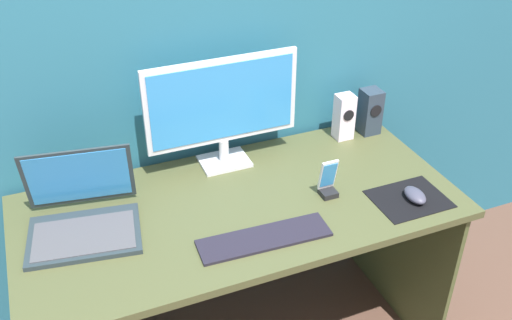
# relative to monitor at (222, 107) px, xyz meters

# --- Properties ---
(wall_back) EXTENTS (6.00, 0.04, 2.50)m
(wall_back) POSITION_rel_monitor_xyz_m (-0.04, 0.13, 0.26)
(wall_back) COLOR #286A82
(wall_back) RESTS_ON ground_plane
(desk) EXTENTS (1.49, 0.70, 0.75)m
(desk) POSITION_rel_monitor_xyz_m (-0.04, -0.26, -0.39)
(desk) COLOR #474C2B
(desk) RESTS_ON ground_plane
(monitor) EXTENTS (0.56, 0.14, 0.42)m
(monitor) POSITION_rel_monitor_xyz_m (0.00, 0.00, 0.00)
(monitor) COLOR silver
(monitor) RESTS_ON desk
(speaker_right) EXTENTS (0.08, 0.08, 0.19)m
(speaker_right) POSITION_rel_monitor_xyz_m (0.62, -0.00, -0.14)
(speaker_right) COLOR #2A3746
(speaker_right) RESTS_ON desk
(speaker_near_monitor) EXTENTS (0.07, 0.07, 0.19)m
(speaker_near_monitor) POSITION_rel_monitor_xyz_m (0.50, -0.00, -0.14)
(speaker_near_monitor) COLOR white
(speaker_near_monitor) RESTS_ON desk
(laptop) EXTENTS (0.39, 0.35, 0.25)m
(laptop) POSITION_rel_monitor_xyz_m (-0.54, -0.19, -0.18)
(laptop) COLOR #283338
(laptop) RESTS_ON desk
(keyboard_external) EXTENTS (0.42, 0.14, 0.01)m
(keyboard_external) POSITION_rel_monitor_xyz_m (-0.03, -0.46, -0.23)
(keyboard_external) COLOR black
(keyboard_external) RESTS_ON desk
(mousepad) EXTENTS (0.25, 0.20, 0.00)m
(mousepad) POSITION_rel_monitor_xyz_m (0.51, -0.46, -0.23)
(mousepad) COLOR black
(mousepad) RESTS_ON desk
(mouse) EXTENTS (0.07, 0.10, 0.04)m
(mouse) POSITION_rel_monitor_xyz_m (0.52, -0.47, -0.21)
(mouse) COLOR #404052
(mouse) RESTS_ON mousepad
(phone_in_dock) EXTENTS (0.06, 0.06, 0.14)m
(phone_in_dock) POSITION_rel_monitor_xyz_m (0.26, -0.33, -0.19)
(phone_in_dock) COLOR black
(phone_in_dock) RESTS_ON desk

